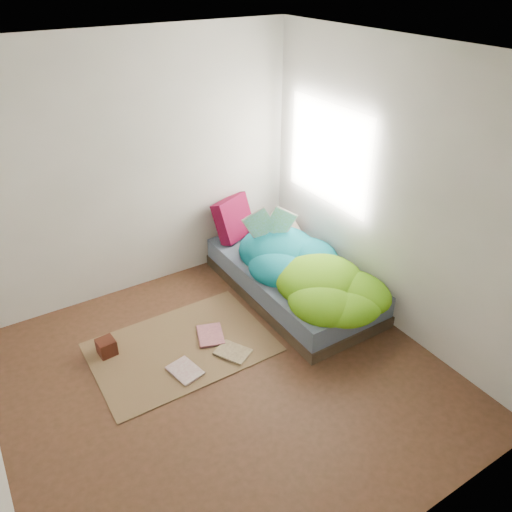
{
  "coord_description": "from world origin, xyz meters",
  "views": [
    {
      "loc": [
        -1.44,
        -2.78,
        3.12
      ],
      "look_at": [
        0.79,
        0.75,
        0.59
      ],
      "focal_mm": 35.0,
      "sensor_mm": 36.0,
      "label": 1
    }
  ],
  "objects_px": {
    "bed": "(292,280)",
    "floor_book_a": "(175,377)",
    "wooden_box": "(107,347)",
    "pillow_magenta": "(233,218)",
    "floor_book_b": "(198,337)",
    "open_book": "(270,215)"
  },
  "relations": [
    {
      "from": "pillow_magenta",
      "to": "wooden_box",
      "type": "height_order",
      "value": "pillow_magenta"
    },
    {
      "from": "floor_book_a",
      "to": "floor_book_b",
      "type": "distance_m",
      "value": 0.53
    },
    {
      "from": "pillow_magenta",
      "to": "wooden_box",
      "type": "relative_size",
      "value": 3.09
    },
    {
      "from": "bed",
      "to": "open_book",
      "type": "xyz_separation_m",
      "value": [
        -0.08,
        0.32,
        0.65
      ]
    },
    {
      "from": "pillow_magenta",
      "to": "wooden_box",
      "type": "distance_m",
      "value": 1.99
    },
    {
      "from": "wooden_box",
      "to": "floor_book_b",
      "type": "bearing_deg",
      "value": -17.87
    },
    {
      "from": "bed",
      "to": "floor_book_b",
      "type": "relative_size",
      "value": 6.34
    },
    {
      "from": "open_book",
      "to": "floor_book_b",
      "type": "distance_m",
      "value": 1.44
    },
    {
      "from": "pillow_magenta",
      "to": "floor_book_b",
      "type": "xyz_separation_m",
      "value": [
        -0.99,
        -1.02,
        -0.55
      ]
    },
    {
      "from": "pillow_magenta",
      "to": "floor_book_b",
      "type": "distance_m",
      "value": 1.52
    },
    {
      "from": "bed",
      "to": "open_book",
      "type": "bearing_deg",
      "value": 103.22
    },
    {
      "from": "bed",
      "to": "open_book",
      "type": "height_order",
      "value": "open_book"
    },
    {
      "from": "bed",
      "to": "pillow_magenta",
      "type": "bearing_deg",
      "value": 102.97
    },
    {
      "from": "pillow_magenta",
      "to": "floor_book_a",
      "type": "relative_size",
      "value": 1.58
    },
    {
      "from": "open_book",
      "to": "floor_book_a",
      "type": "height_order",
      "value": "open_book"
    },
    {
      "from": "pillow_magenta",
      "to": "wooden_box",
      "type": "bearing_deg",
      "value": -179.49
    },
    {
      "from": "bed",
      "to": "pillow_magenta",
      "type": "distance_m",
      "value": 0.98
    },
    {
      "from": "pillow_magenta",
      "to": "floor_book_a",
      "type": "distance_m",
      "value": 2.03
    },
    {
      "from": "bed",
      "to": "wooden_box",
      "type": "height_order",
      "value": "bed"
    },
    {
      "from": "bed",
      "to": "floor_book_b",
      "type": "height_order",
      "value": "bed"
    },
    {
      "from": "bed",
      "to": "floor_book_a",
      "type": "bearing_deg",
      "value": -162.5
    },
    {
      "from": "bed",
      "to": "floor_book_b",
      "type": "xyz_separation_m",
      "value": [
        -1.19,
        -0.15,
        -0.14
      ]
    }
  ]
}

